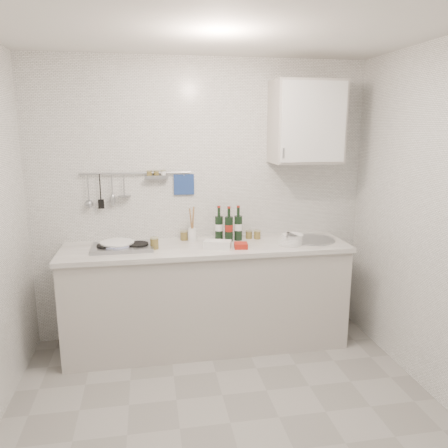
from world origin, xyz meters
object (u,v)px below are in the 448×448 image
object	(u,v)px
wall_cabinet	(306,122)
utensil_crock	(192,233)
plate_stack_sink	(291,239)
wine_bottles	(229,224)
plate_stack_hob	(116,245)

from	to	relation	value
wall_cabinet	utensil_crock	bearing A→B (deg)	177.56
utensil_crock	plate_stack_sink	bearing A→B (deg)	-16.15
wine_bottles	plate_stack_hob	bearing A→B (deg)	-174.68
wall_cabinet	plate_stack_sink	world-z (taller)	wall_cabinet
plate_stack_sink	wine_bottles	world-z (taller)	wine_bottles
wall_cabinet	wine_bottles	world-z (taller)	wall_cabinet
plate_stack_hob	utensil_crock	distance (m)	0.67
utensil_crock	wall_cabinet	bearing A→B (deg)	-2.44
wall_cabinet	utensil_crock	size ratio (longest dim) A/B	2.25
wall_cabinet	plate_stack_sink	size ratio (longest dim) A/B	3.00
wine_bottles	utensil_crock	bearing A→B (deg)	173.03
wall_cabinet	utensil_crock	xyz separation A→B (m)	(-1.00, 0.04, -0.96)
plate_stack_hob	plate_stack_sink	xyz separation A→B (m)	(1.49, -0.11, 0.01)
plate_stack_hob	utensil_crock	world-z (taller)	utensil_crock
plate_stack_sink	utensil_crock	distance (m)	0.87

